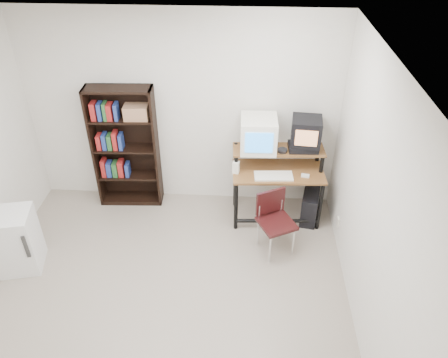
# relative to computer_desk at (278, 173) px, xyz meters

# --- Properties ---
(floor) EXTENTS (4.00, 4.00, 0.01)m
(floor) POSITION_rel_computer_desk_xyz_m (-1.25, -1.60, -0.69)
(floor) COLOR #A39687
(floor) RESTS_ON ground
(ceiling) EXTENTS (4.00, 4.00, 0.01)m
(ceiling) POSITION_rel_computer_desk_xyz_m (-1.25, -1.60, 1.92)
(ceiling) COLOR white
(ceiling) RESTS_ON back_wall
(back_wall) EXTENTS (4.00, 0.01, 2.60)m
(back_wall) POSITION_rel_computer_desk_xyz_m (-1.25, 0.40, 0.62)
(back_wall) COLOR silver
(back_wall) RESTS_ON floor
(right_wall) EXTENTS (0.01, 4.00, 2.60)m
(right_wall) POSITION_rel_computer_desk_xyz_m (0.75, -1.60, 0.62)
(right_wall) COLOR silver
(right_wall) RESTS_ON floor
(computer_desk) EXTENTS (1.17, 0.64, 0.98)m
(computer_desk) POSITION_rel_computer_desk_xyz_m (0.00, 0.00, 0.00)
(computer_desk) COLOR brown
(computer_desk) RESTS_ON floor
(crt_monitor) EXTENTS (0.45, 0.46, 0.42)m
(crt_monitor) POSITION_rel_computer_desk_xyz_m (-0.26, 0.11, 0.50)
(crt_monitor) COLOR white
(crt_monitor) RESTS_ON computer_desk
(vcr) EXTENTS (0.37, 0.27, 0.08)m
(vcr) POSITION_rel_computer_desk_xyz_m (0.29, 0.10, 0.33)
(vcr) COLOR black
(vcr) RESTS_ON computer_desk
(crt_tv) EXTENTS (0.38, 0.38, 0.34)m
(crt_tv) POSITION_rel_computer_desk_xyz_m (0.31, 0.14, 0.54)
(crt_tv) COLOR black
(crt_tv) RESTS_ON vcr
(cd_spindle) EXTENTS (0.14, 0.14, 0.05)m
(cd_spindle) POSITION_rel_computer_desk_xyz_m (0.04, 0.03, 0.31)
(cd_spindle) COLOR #26262B
(cd_spindle) RESTS_ON computer_desk
(keyboard) EXTENTS (0.48, 0.24, 0.03)m
(keyboard) POSITION_rel_computer_desk_xyz_m (-0.06, -0.16, 0.06)
(keyboard) COLOR white
(keyboard) RESTS_ON computer_desk
(mousepad) EXTENTS (0.23, 0.19, 0.01)m
(mousepad) POSITION_rel_computer_desk_xyz_m (0.32, -0.12, 0.04)
(mousepad) COLOR black
(mousepad) RESTS_ON computer_desk
(mouse) EXTENTS (0.11, 0.08, 0.03)m
(mouse) POSITION_rel_computer_desk_xyz_m (0.33, -0.13, 0.06)
(mouse) COLOR white
(mouse) RESTS_ON mousepad
(desk_speaker) EXTENTS (0.09, 0.09, 0.17)m
(desk_speaker) POSITION_rel_computer_desk_xyz_m (-0.53, -0.09, 0.12)
(desk_speaker) COLOR white
(desk_speaker) RESTS_ON computer_desk
(pc_tower) EXTENTS (0.28, 0.48, 0.42)m
(pc_tower) POSITION_rel_computer_desk_xyz_m (0.45, -0.04, -0.47)
(pc_tower) COLOR black
(pc_tower) RESTS_ON floor
(school_chair) EXTENTS (0.52, 0.52, 0.77)m
(school_chair) POSITION_rel_computer_desk_xyz_m (-0.05, -0.61, -0.21)
(school_chair) COLOR black
(school_chair) RESTS_ON floor
(bookshelf) EXTENTS (0.86, 0.32, 1.68)m
(bookshelf) POSITION_rel_computer_desk_xyz_m (-1.99, 0.25, 0.19)
(bookshelf) COLOR black
(bookshelf) RESTS_ON floor
(mini_fridge) EXTENTS (0.53, 0.53, 0.75)m
(mini_fridge) POSITION_rel_computer_desk_xyz_m (-2.97, -1.11, -0.30)
(mini_fridge) COLOR white
(mini_fridge) RESTS_ON floor
(wall_outlet) EXTENTS (0.02, 0.08, 0.12)m
(wall_outlet) POSITION_rel_computer_desk_xyz_m (0.74, -0.45, -0.38)
(wall_outlet) COLOR beige
(wall_outlet) RESTS_ON right_wall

